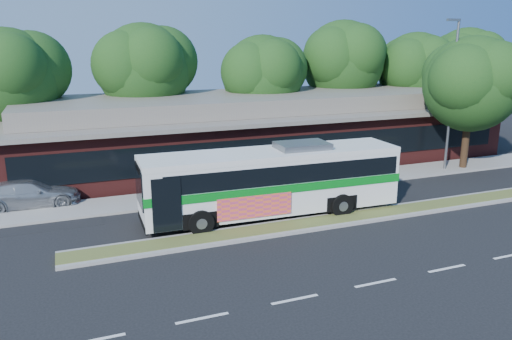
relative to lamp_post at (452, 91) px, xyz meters
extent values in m
plane|color=black|center=(-9.56, -6.00, -4.90)|extent=(120.00, 120.00, 0.00)
cube|color=#495B26|center=(-9.56, -5.40, -4.83)|extent=(26.00, 1.10, 0.15)
cube|color=gray|center=(-9.56, 0.40, -4.84)|extent=(44.00, 2.60, 0.12)
cube|color=#501A19|center=(-9.56, 7.00, -3.30)|extent=(32.00, 10.00, 3.20)
cube|color=slate|center=(-9.56, 7.00, -1.58)|extent=(33.20, 11.20, 0.24)
cube|color=slate|center=(-9.56, 7.00, -0.95)|extent=(30.00, 8.00, 1.00)
cube|color=black|center=(-9.56, 1.97, -3.20)|extent=(30.00, 0.06, 1.60)
cylinder|color=slate|center=(0.04, 0.00, -0.40)|extent=(0.16, 0.16, 9.00)
cube|color=slate|center=(-0.36, 0.00, 4.10)|extent=(0.90, 0.18, 0.14)
cylinder|color=black|center=(-24.56, 9.00, -2.91)|extent=(0.44, 0.44, 3.99)
sphere|color=#143C15|center=(-24.56, 9.00, 0.83)|extent=(5.80, 5.80, 5.80)
sphere|color=#143C15|center=(-23.26, 9.43, 1.29)|extent=(4.52, 4.52, 4.52)
cylinder|color=black|center=(-16.56, 10.00, -2.80)|extent=(0.44, 0.44, 4.20)
sphere|color=#143C15|center=(-16.56, 10.00, 1.10)|extent=(6.00, 6.00, 6.00)
sphere|color=#143C15|center=(-15.21, 10.45, 1.58)|extent=(4.68, 4.68, 4.68)
cylinder|color=black|center=(-8.56, 9.00, -3.01)|extent=(0.44, 0.44, 3.78)
sphere|color=#143C15|center=(-8.56, 9.00, 0.56)|extent=(5.60, 5.60, 5.60)
sphere|color=#143C15|center=(-7.30, 9.42, 1.00)|extent=(4.37, 4.37, 4.37)
cylinder|color=black|center=(-1.56, 10.00, -2.70)|extent=(0.44, 0.44, 4.41)
sphere|color=#143C15|center=(-1.56, 10.00, 1.37)|extent=(6.20, 6.20, 6.20)
sphere|color=#143C15|center=(-0.17, 10.46, 1.86)|extent=(4.84, 4.84, 4.84)
cylinder|color=black|center=(4.44, 9.00, -2.97)|extent=(0.44, 0.44, 3.86)
sphere|color=#143C15|center=(4.44, 9.00, 0.70)|extent=(5.80, 5.80, 5.80)
sphere|color=#143C15|center=(5.74, 9.43, 1.16)|extent=(4.52, 4.52, 4.52)
cylinder|color=black|center=(10.44, 10.00, -2.85)|extent=(0.44, 0.44, 4.12)
sphere|color=#143C15|center=(10.44, 10.00, 1.01)|extent=(6.00, 6.00, 6.00)
sphere|color=#143C15|center=(11.79, 10.45, 1.49)|extent=(4.68, 4.68, 4.68)
cube|color=silver|center=(-13.20, -3.60, -3.21)|extent=(11.90, 2.86, 2.72)
cube|color=black|center=(-12.90, -3.61, -2.66)|extent=(10.96, 2.89, 0.82)
cube|color=silver|center=(-13.20, -3.60, -1.96)|extent=(11.92, 2.88, 0.26)
cube|color=#057319|center=(-13.20, -3.60, -3.29)|extent=(11.96, 2.93, 0.37)
cube|color=black|center=(-19.13, -3.42, -2.88)|extent=(0.12, 2.21, 1.69)
cube|color=black|center=(-7.26, -3.78, -2.56)|extent=(0.12, 2.06, 1.09)
cube|color=#C93B60|center=(-14.52, -4.85, -3.91)|extent=(3.35, 0.15, 0.99)
cube|color=slate|center=(-11.72, -3.64, -1.71)|extent=(2.41, 1.65, 0.30)
cylinder|color=black|center=(-16.88, -4.73, -4.36)|extent=(1.09, 0.39, 1.08)
cylinder|color=black|center=(-16.81, -2.25, -4.36)|extent=(1.09, 0.39, 1.08)
cylinder|color=black|center=(-10.28, -4.92, -4.36)|extent=(1.09, 0.39, 1.08)
cylinder|color=black|center=(-10.20, -2.45, -4.36)|extent=(1.09, 0.39, 1.08)
imported|color=#AAAEB1|center=(-23.69, 1.80, -4.22)|extent=(4.75, 1.99, 1.37)
cylinder|color=black|center=(1.41, -0.09, -3.12)|extent=(0.44, 0.44, 3.57)
sphere|color=#143C15|center=(1.41, -0.09, 0.40)|extent=(5.76, 5.76, 5.76)
sphere|color=#143C15|center=(2.70, 0.34, 0.86)|extent=(4.49, 4.49, 4.49)
camera|label=1|loc=(-21.84, -23.69, 3.00)|focal=35.00mm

